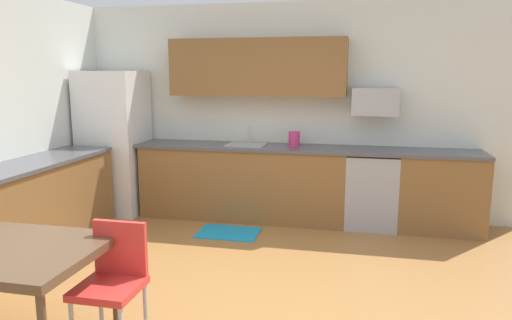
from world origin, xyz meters
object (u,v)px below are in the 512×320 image
at_px(oven_range, 371,189).
at_px(kettle, 294,140).
at_px(refrigerator, 115,142).
at_px(microwave, 375,102).
at_px(chair_near_table, 114,276).

distance_m(oven_range, kettle, 1.11).
bearing_deg(oven_range, refrigerator, -178.62).
xyz_separation_m(microwave, chair_near_table, (-1.72, -3.14, -0.99)).
height_order(refrigerator, kettle, refrigerator).
distance_m(refrigerator, oven_range, 3.35).
xyz_separation_m(oven_range, microwave, (-0.00, 0.10, 1.04)).
distance_m(microwave, kettle, 1.07).
bearing_deg(chair_near_table, kettle, 75.97).
xyz_separation_m(refrigerator, chair_near_table, (1.59, -2.96, -0.42)).
bearing_deg(oven_range, microwave, 90.00).
xyz_separation_m(oven_range, kettle, (-0.95, 0.05, 0.56)).
bearing_deg(refrigerator, microwave, 3.11).
relative_size(oven_range, chair_near_table, 1.07).
bearing_deg(kettle, chair_near_table, -104.03).
height_order(microwave, kettle, microwave).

